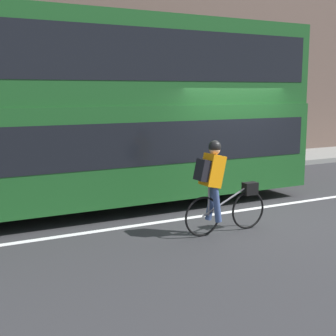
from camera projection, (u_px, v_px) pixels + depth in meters
The scene contains 7 objects.
ground_plane at pixel (244, 209), 9.74m from camera, with size 80.00×80.00×0.00m, color #2D2D30.
road_center_line at pixel (245, 210), 9.70m from camera, with size 50.00×0.14×0.01m, color silver.
sidewalk_curb at pixel (144, 170), 14.06m from camera, with size 60.00×2.36×0.16m.
building_facade at pixel (126, 73), 14.74m from camera, with size 60.00×0.30×6.01m.
bus at pixel (94, 106), 9.53m from camera, with size 9.26×2.52×3.89m.
cyclist_on_bike at pixel (218, 184), 7.95m from camera, with size 1.64×0.32×1.63m.
street_sign_post at pixel (92, 126), 12.96m from camera, with size 0.36×0.09×2.34m.
Camera 1 is at (-5.80, -7.65, 2.45)m, focal length 50.00 mm.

